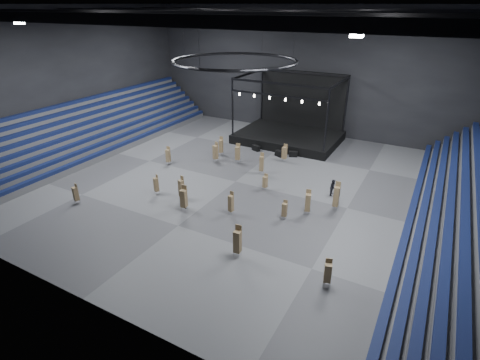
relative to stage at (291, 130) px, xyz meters
The scene contains 33 objects.
floor 16.30m from the stage, 90.00° to the right, with size 50.00×50.00×0.00m, color #4F5052.
ceiling 23.18m from the stage, 90.00° to the right, with size 50.00×42.00×0.20m, color black.
wall_back 8.93m from the stage, 90.00° to the left, with size 50.00×0.20×18.00m, color black.
wall_front 37.99m from the stage, 90.00° to the right, with size 50.00×0.20×18.00m, color black.
wall_left 30.75m from the stage, 147.00° to the right, with size 0.20×42.00×18.00m, color black.
bleachers_left 28.10m from the stage, 144.71° to the right, with size 7.20×40.00×6.40m.
bleachers_right 28.10m from the stage, 35.29° to the right, with size 7.20×40.00×6.40m.
stage is the anchor object (origin of this frame).
truss_ring 19.93m from the stage, 90.00° to the right, with size 12.30×12.30×5.15m.
roof_girders 22.62m from the stage, 90.00° to the right, with size 49.00×30.35×0.70m.
floodlights 25.28m from the stage, 90.00° to the right, with size 28.60×16.60×0.25m.
flight_case_left 6.91m from the stage, 110.37° to the right, with size 1.10×0.55×0.73m, color black.
flight_case_mid 7.00m from the stage, 79.96° to the right, with size 1.13×0.56×0.75m, color black.
flight_case_right 6.80m from the stage, 64.71° to the right, with size 1.08×0.54×0.72m, color black.
chair_stack_0 22.88m from the stage, 82.12° to the right, with size 0.47×0.47×2.37m.
chair_stack_1 16.98m from the stage, 77.13° to the right, with size 0.49×0.49×1.87m.
chair_stack_2 11.55m from the stage, 119.16° to the right, with size 0.58×0.58×2.52m.
chair_stack_3 22.63m from the stage, 96.98° to the right, with size 0.54×0.54×2.55m.
chair_stack_4 12.97m from the stage, 83.00° to the right, with size 0.54×0.54×2.57m.
chair_stack_5 20.59m from the stage, 56.02° to the right, with size 0.54×0.54×2.93m.
chair_stack_6 8.60m from the stage, 73.12° to the right, with size 0.58×0.58×2.31m.
chair_stack_7 22.53m from the stage, 69.50° to the right, with size 0.45×0.45×1.95m.
chair_stack_8 23.53m from the stage, 104.07° to the right, with size 0.54×0.54×2.20m.
chair_stack_9 11.59m from the stage, 102.26° to the right, with size 0.68×0.68×2.50m.
chair_stack_10 18.64m from the stage, 121.23° to the right, with size 0.54×0.54×2.32m.
chair_stack_11 30.42m from the stage, 111.90° to the right, with size 0.55×0.55×2.13m.
chair_stack_12 13.39m from the stage, 112.03° to the right, with size 0.64×0.64×2.60m.
chair_stack_13 21.43m from the stage, 63.88° to the right, with size 0.62×0.62×2.56m.
chair_stack_14 24.30m from the stage, 92.60° to the right, with size 0.63×0.63×2.66m.
chair_stack_15 31.30m from the stage, 63.44° to the right, with size 0.62×0.62×2.21m.
chair_stack_16 28.90m from the stage, 76.29° to the right, with size 0.60×0.60×2.79m.
man_center 23.89m from the stage, 93.45° to the right, with size 0.68×0.45×1.88m, color black.
crew_member 17.58m from the stage, 53.62° to the right, with size 0.83×0.65×1.71m, color black.
Camera 1 is at (18.62, -32.86, 18.07)m, focal length 28.00 mm.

